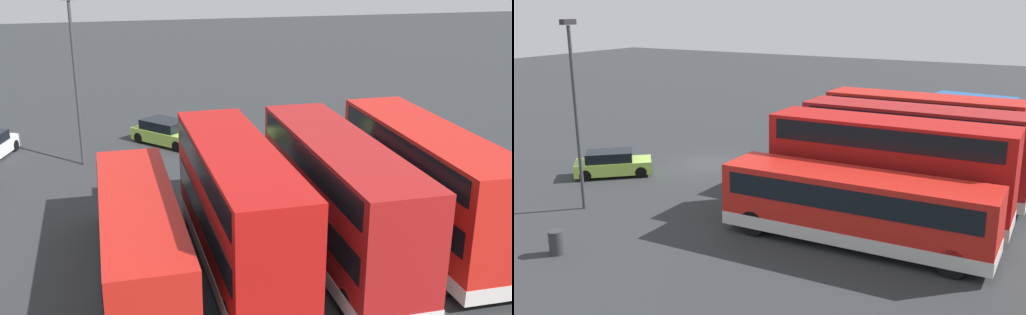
{
  "view_description": "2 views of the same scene",
  "coord_description": "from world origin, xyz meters",
  "views": [
    {
      "loc": [
        7.65,
        31.89,
        10.98
      ],
      "look_at": [
        1.18,
        4.58,
        1.48
      ],
      "focal_mm": 43.6,
      "sensor_mm": 36.0,
      "label": 1
    },
    {
      "loc": [
        27.53,
        19.68,
        9.46
      ],
      "look_at": [
        2.28,
        5.48,
        1.65
      ],
      "focal_mm": 40.26,
      "sensor_mm": 36.0,
      "label": 2
    }
  ],
  "objects": [
    {
      "name": "bus_double_decker_third",
      "position": [
        -0.03,
        12.3,
        2.45
      ],
      "size": [
        2.72,
        11.08,
        4.55
      ],
      "color": "#A51919",
      "rests_on": "ground"
    },
    {
      "name": "bus_double_decker_second",
      "position": [
        -3.81,
        11.73,
        2.45
      ],
      "size": [
        2.66,
        10.65,
        4.55
      ],
      "color": "red",
      "rests_on": "ground"
    },
    {
      "name": "bus_single_deck_fifth",
      "position": [
        7.08,
        12.07,
        1.62
      ],
      "size": [
        2.8,
        11.06,
        2.95
      ],
      "color": "red",
      "rests_on": "ground"
    },
    {
      "name": "ground_plane",
      "position": [
        0.0,
        0.0,
        0.0
      ],
      "size": [
        140.0,
        140.0,
        0.0
      ],
      "primitive_type": "plane",
      "color": "#2D3033"
    },
    {
      "name": "car_hatchback_silver",
      "position": [
        4.73,
        -3.37,
        0.7
      ],
      "size": [
        4.14,
        4.31,
        1.43
      ],
      "color": "#A5D14C",
      "rests_on": "ground"
    },
    {
      "name": "bus_single_deck_near_end",
      "position": [
        -7.09,
        12.18,
        1.62
      ],
      "size": [
        2.84,
        12.0,
        2.95
      ],
      "color": "#A51919",
      "rests_on": "ground"
    },
    {
      "name": "bus_double_decker_fourth",
      "position": [
        3.68,
        12.27,
        2.45
      ],
      "size": [
        2.85,
        10.76,
        4.55
      ],
      "color": "#B71411",
      "rests_on": "ground"
    },
    {
      "name": "lamp_post_tall",
      "position": [
        9.41,
        -0.68,
        5.09
      ],
      "size": [
        0.7,
        0.3,
        8.78
      ],
      "color": "#38383D",
      "rests_on": "ground"
    }
  ]
}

